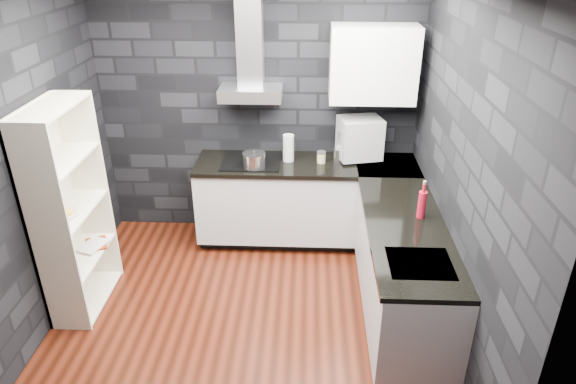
# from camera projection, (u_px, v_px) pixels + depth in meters

# --- Properties ---
(ground) EXTENTS (3.20, 3.20, 0.00)m
(ground) POSITION_uv_depth(u_px,v_px,m) (245.00, 320.00, 4.35)
(ground) COLOR #44170B
(wall_back) EXTENTS (3.20, 0.05, 2.70)m
(wall_back) POSITION_uv_depth(u_px,v_px,m) (258.00, 108.00, 5.19)
(wall_back) COLOR black
(wall_back) RESTS_ON ground
(wall_front) EXTENTS (3.20, 0.05, 2.70)m
(wall_front) POSITION_uv_depth(u_px,v_px,m) (190.00, 330.00, 2.29)
(wall_front) COLOR black
(wall_front) RESTS_ON ground
(wall_left) EXTENTS (0.05, 3.20, 2.70)m
(wall_left) POSITION_uv_depth(u_px,v_px,m) (20.00, 172.00, 3.80)
(wall_left) COLOR black
(wall_left) RESTS_ON ground
(wall_right) EXTENTS (0.05, 3.20, 2.70)m
(wall_right) POSITION_uv_depth(u_px,v_px,m) (463.00, 180.00, 3.68)
(wall_right) COLOR black
(wall_right) RESTS_ON ground
(toekick_back) EXTENTS (2.18, 0.50, 0.10)m
(toekick_back) POSITION_uv_depth(u_px,v_px,m) (305.00, 234.00, 5.50)
(toekick_back) COLOR black
(toekick_back) RESTS_ON ground
(toekick_right) EXTENTS (0.50, 1.78, 0.10)m
(toekick_right) POSITION_uv_depth(u_px,v_px,m) (402.00, 312.00, 4.37)
(toekick_right) COLOR black
(toekick_right) RESTS_ON ground
(counter_back_cab) EXTENTS (2.20, 0.60, 0.76)m
(counter_back_cab) POSITION_uv_depth(u_px,v_px,m) (306.00, 200.00, 5.27)
(counter_back_cab) COLOR #B9B9BD
(counter_back_cab) RESTS_ON ground
(counter_right_cab) EXTENTS (0.60, 1.80, 0.76)m
(counter_right_cab) POSITION_uv_depth(u_px,v_px,m) (403.00, 271.00, 4.17)
(counter_right_cab) COLOR #B9B9BD
(counter_right_cab) RESTS_ON ground
(counter_back_top) EXTENTS (2.20, 0.62, 0.04)m
(counter_back_top) POSITION_uv_depth(u_px,v_px,m) (307.00, 165.00, 5.08)
(counter_back_top) COLOR black
(counter_back_top) RESTS_ON counter_back_cab
(counter_right_top) EXTENTS (0.62, 1.80, 0.04)m
(counter_right_top) POSITION_uv_depth(u_px,v_px,m) (406.00, 228.00, 3.99)
(counter_right_top) COLOR black
(counter_right_top) RESTS_ON counter_right_cab
(counter_corner_top) EXTENTS (0.62, 0.62, 0.04)m
(counter_corner_top) POSITION_uv_depth(u_px,v_px,m) (388.00, 166.00, 5.06)
(counter_corner_top) COLOR black
(counter_corner_top) RESTS_ON counter_right_cab
(hood_body) EXTENTS (0.60, 0.34, 0.12)m
(hood_body) POSITION_uv_depth(u_px,v_px,m) (251.00, 93.00, 4.92)
(hood_body) COLOR silver
(hood_body) RESTS_ON wall_back
(hood_chimney) EXTENTS (0.24, 0.20, 0.90)m
(hood_chimney) POSITION_uv_depth(u_px,v_px,m) (250.00, 37.00, 4.76)
(hood_chimney) COLOR silver
(hood_chimney) RESTS_ON hood_body
(upper_cabinet) EXTENTS (0.80, 0.35, 0.70)m
(upper_cabinet) POSITION_uv_depth(u_px,v_px,m) (373.00, 64.00, 4.74)
(upper_cabinet) COLOR white
(upper_cabinet) RESTS_ON wall_back
(cooktop) EXTENTS (0.58, 0.50, 0.01)m
(cooktop) POSITION_uv_depth(u_px,v_px,m) (252.00, 161.00, 5.10)
(cooktop) COLOR black
(cooktop) RESTS_ON counter_back_top
(sink_rim) EXTENTS (0.44, 0.40, 0.01)m
(sink_rim) POSITION_uv_depth(u_px,v_px,m) (420.00, 264.00, 3.54)
(sink_rim) COLOR silver
(sink_rim) RESTS_ON counter_right_top
(pot) EXTENTS (0.22, 0.22, 0.13)m
(pot) POSITION_uv_depth(u_px,v_px,m) (254.00, 161.00, 4.94)
(pot) COLOR silver
(pot) RESTS_ON cooktop
(glass_vase) EXTENTS (0.12, 0.12, 0.27)m
(glass_vase) POSITION_uv_depth(u_px,v_px,m) (288.00, 148.00, 5.07)
(glass_vase) COLOR silver
(glass_vase) RESTS_ON counter_back_top
(storage_jar) EXTENTS (0.08, 0.08, 0.10)m
(storage_jar) POSITION_uv_depth(u_px,v_px,m) (321.00, 158.00, 5.07)
(storage_jar) COLOR tan
(storage_jar) RESTS_ON counter_back_top
(utensil_crock) EXTENTS (0.10, 0.10, 0.13)m
(utensil_crock) POSITION_uv_depth(u_px,v_px,m) (338.00, 155.00, 5.09)
(utensil_crock) COLOR silver
(utensil_crock) RESTS_ON counter_back_top
(appliance_garage) EXTENTS (0.47, 0.40, 0.41)m
(appliance_garage) POSITION_uv_depth(u_px,v_px,m) (360.00, 138.00, 5.07)
(appliance_garage) COLOR #A2A5A8
(appliance_garage) RESTS_ON counter_back_top
(red_bottle) EXTENTS (0.08, 0.08, 0.23)m
(red_bottle) POSITION_uv_depth(u_px,v_px,m) (422.00, 205.00, 4.06)
(red_bottle) COLOR maroon
(red_bottle) RESTS_ON counter_right_top
(bookshelf) EXTENTS (0.42, 0.83, 1.80)m
(bookshelf) POSITION_uv_depth(u_px,v_px,m) (71.00, 211.00, 4.20)
(bookshelf) COLOR beige
(bookshelf) RESTS_ON ground
(fruit_bowl) EXTENTS (0.29, 0.29, 0.06)m
(fruit_bowl) POSITION_uv_depth(u_px,v_px,m) (64.00, 214.00, 4.08)
(fruit_bowl) COLOR white
(fruit_bowl) RESTS_ON bookshelf
(book_red) EXTENTS (0.17, 0.09, 0.23)m
(book_red) POSITION_uv_depth(u_px,v_px,m) (84.00, 236.00, 4.48)
(book_red) COLOR maroon
(book_red) RESTS_ON bookshelf
(book_second) EXTENTS (0.18, 0.08, 0.25)m
(book_second) POSITION_uv_depth(u_px,v_px,m) (82.00, 232.00, 4.49)
(book_second) COLOR #B2B2B2
(book_second) RESTS_ON bookshelf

